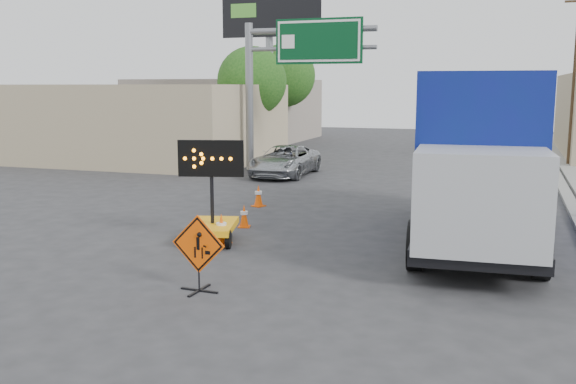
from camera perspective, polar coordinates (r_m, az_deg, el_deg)
The scene contains 17 objects.
ground at distance 12.03m, azimuth -7.43°, elevation -9.73°, with size 100.00×100.00×0.00m, color #2D2D30.
curb_right at distance 25.53m, azimuth 23.45°, elevation -0.09°, with size 0.40×60.00×0.12m, color gray.
storefront_left_near at distance 35.76m, azimuth -13.41°, elevation 6.06°, with size 14.00×10.00×4.00m, color tan.
storefront_left_far at distance 48.56m, azimuth -5.52°, elevation 7.32°, with size 12.00×10.00×4.40m, color gray.
highway_gantry at distance 29.71m, azimuth 0.25°, elevation 11.60°, with size 6.18×0.38×6.90m.
billboard at distance 38.62m, azimuth -1.52°, elevation 14.49°, with size 6.10×0.54×9.85m.
utility_pole_far at distance 34.28m, azimuth 24.21°, elevation 9.85°, with size 1.80×0.26×9.00m.
tree_left_near at distance 34.73m, azimuth -3.23°, elevation 9.77°, with size 3.71×3.71×6.03m.
tree_left_far at distance 42.57m, azimuth -0.36°, elevation 10.30°, with size 4.10×4.10×6.66m.
construction_sign at distance 12.45m, azimuth -7.97°, elevation -5.23°, with size 1.14×0.81×1.51m.
arrow_board at distance 16.36m, azimuth -6.73°, elevation -2.42°, with size 1.61×2.05×2.61m.
pickup_truck at distance 28.39m, azimuth -0.28°, elevation 2.80°, with size 2.20×4.78×1.33m, color #A4A7AB.
box_truck at distance 16.82m, azimuth 16.53°, elevation 2.17°, with size 3.31×9.08×4.24m.
cone_a at distance 16.15m, azimuth -5.93°, elevation -3.29°, with size 0.41×0.41×0.79m.
cone_b at distance 16.63m, azimuth -8.17°, elevation -3.19°, with size 0.42×0.42×0.66m.
cone_c at distance 18.08m, azimuth -3.93°, elevation -2.13°, with size 0.40×0.40×0.64m.
cone_d at distance 21.16m, azimuth -2.65°, elevation -0.32°, with size 0.48×0.48×0.72m.
Camera 1 is at (5.12, -10.16, 3.93)m, focal length 40.00 mm.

